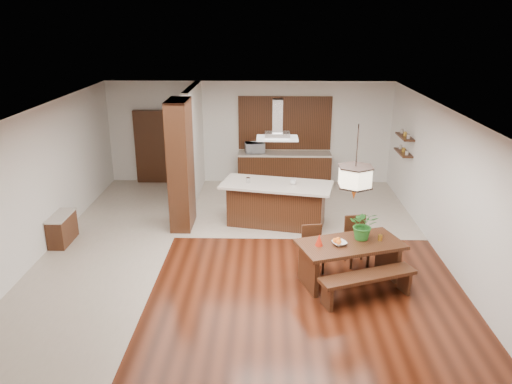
{
  "coord_description": "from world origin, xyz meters",
  "views": [
    {
      "loc": [
        0.53,
        -9.39,
        4.54
      ],
      "look_at": [
        0.3,
        0.0,
        1.25
      ],
      "focal_mm": 35.0,
      "sensor_mm": 36.0,
      "label": 1
    }
  ],
  "objects_px": {
    "dining_bench": "(367,287)",
    "microwave": "(255,148)",
    "kitchen_island": "(276,204)",
    "dining_table": "(350,253)",
    "dining_chair_right": "(357,242)",
    "pendant_lantern": "(356,163)",
    "range_hood": "(278,119)",
    "dining_chair_left": "(313,250)",
    "hallway_console": "(62,229)",
    "fruit_bowl": "(339,243)",
    "foliage_plant": "(364,225)",
    "island_cup": "(293,182)"
  },
  "relations": [
    {
      "from": "dining_bench",
      "to": "microwave",
      "type": "bearing_deg",
      "value": 108.61
    },
    {
      "from": "dining_bench",
      "to": "kitchen_island",
      "type": "height_order",
      "value": "kitchen_island"
    },
    {
      "from": "dining_table",
      "to": "microwave",
      "type": "bearing_deg",
      "value": 108.59
    },
    {
      "from": "dining_bench",
      "to": "kitchen_island",
      "type": "relative_size",
      "value": 0.65
    },
    {
      "from": "kitchen_island",
      "to": "dining_chair_right",
      "type": "bearing_deg",
      "value": -39.15
    },
    {
      "from": "pendant_lantern",
      "to": "range_hood",
      "type": "xyz_separation_m",
      "value": [
        -1.28,
        2.59,
        0.22
      ]
    },
    {
      "from": "dining_chair_left",
      "to": "pendant_lantern",
      "type": "bearing_deg",
      "value": -41.17
    },
    {
      "from": "dining_bench",
      "to": "microwave",
      "type": "height_order",
      "value": "microwave"
    },
    {
      "from": "hallway_console",
      "to": "dining_bench",
      "type": "relative_size",
      "value": 0.51
    },
    {
      "from": "hallway_console",
      "to": "range_hood",
      "type": "xyz_separation_m",
      "value": [
        4.54,
        1.09,
        2.15
      ]
    },
    {
      "from": "hallway_console",
      "to": "fruit_bowl",
      "type": "bearing_deg",
      "value": -15.85
    },
    {
      "from": "dining_bench",
      "to": "pendant_lantern",
      "type": "distance_m",
      "value": 2.11
    },
    {
      "from": "pendant_lantern",
      "to": "foliage_plant",
      "type": "height_order",
      "value": "pendant_lantern"
    },
    {
      "from": "pendant_lantern",
      "to": "range_hood",
      "type": "distance_m",
      "value": 2.9
    },
    {
      "from": "hallway_console",
      "to": "island_cup",
      "type": "distance_m",
      "value": 5.06
    },
    {
      "from": "dining_chair_left",
      "to": "dining_table",
      "type": "bearing_deg",
      "value": -41.17
    },
    {
      "from": "pendant_lantern",
      "to": "fruit_bowl",
      "type": "bearing_deg",
      "value": -156.93
    },
    {
      "from": "hallway_console",
      "to": "island_cup",
      "type": "height_order",
      "value": "island_cup"
    },
    {
      "from": "hallway_console",
      "to": "kitchen_island",
      "type": "xyz_separation_m",
      "value": [
        4.54,
        1.08,
        0.21
      ]
    },
    {
      "from": "dining_bench",
      "to": "fruit_bowl",
      "type": "height_order",
      "value": "fruit_bowl"
    },
    {
      "from": "fruit_bowl",
      "to": "island_cup",
      "type": "bearing_deg",
      "value": 105.19
    },
    {
      "from": "island_cup",
      "to": "dining_chair_left",
      "type": "bearing_deg",
      "value": -81.94
    },
    {
      "from": "foliage_plant",
      "to": "island_cup",
      "type": "relative_size",
      "value": 4.23
    },
    {
      "from": "dining_chair_right",
      "to": "range_hood",
      "type": "xyz_separation_m",
      "value": [
        -1.53,
        1.91,
        1.99
      ]
    },
    {
      "from": "dining_table",
      "to": "kitchen_island",
      "type": "bearing_deg",
      "value": 116.29
    },
    {
      "from": "dining_chair_left",
      "to": "fruit_bowl",
      "type": "xyz_separation_m",
      "value": [
        0.4,
        -0.47,
        0.36
      ]
    },
    {
      "from": "dining_table",
      "to": "kitchen_island",
      "type": "relative_size",
      "value": 0.77
    },
    {
      "from": "dining_chair_left",
      "to": "island_cup",
      "type": "relative_size",
      "value": 6.66
    },
    {
      "from": "dining_chair_left",
      "to": "microwave",
      "type": "xyz_separation_m",
      "value": [
        -1.23,
        5.11,
        0.66
      ]
    },
    {
      "from": "island_cup",
      "to": "pendant_lantern",
      "type": "bearing_deg",
      "value": -69.85
    },
    {
      "from": "dining_chair_right",
      "to": "pendant_lantern",
      "type": "relative_size",
      "value": 0.72
    },
    {
      "from": "dining_chair_right",
      "to": "dining_chair_left",
      "type": "bearing_deg",
      "value": -172.26
    },
    {
      "from": "hallway_console",
      "to": "dining_table",
      "type": "distance_m",
      "value": 6.02
    },
    {
      "from": "kitchen_island",
      "to": "range_hood",
      "type": "xyz_separation_m",
      "value": [
        0.0,
        0.0,
        1.94
      ]
    },
    {
      "from": "hallway_console",
      "to": "island_cup",
      "type": "relative_size",
      "value": 6.72
    },
    {
      "from": "kitchen_island",
      "to": "microwave",
      "type": "xyz_separation_m",
      "value": [
        -0.57,
        2.91,
        0.57
      ]
    },
    {
      "from": "fruit_bowl",
      "to": "island_cup",
      "type": "xyz_separation_m",
      "value": [
        -0.7,
        2.58,
        0.27
      ]
    },
    {
      "from": "pendant_lantern",
      "to": "fruit_bowl",
      "type": "distance_m",
      "value": 1.47
    },
    {
      "from": "dining_chair_right",
      "to": "kitchen_island",
      "type": "xyz_separation_m",
      "value": [
        -1.53,
        1.91,
        0.05
      ]
    },
    {
      "from": "kitchen_island",
      "to": "island_cup",
      "type": "xyz_separation_m",
      "value": [
        0.36,
        -0.1,
        0.55
      ]
    },
    {
      "from": "foliage_plant",
      "to": "microwave",
      "type": "xyz_separation_m",
      "value": [
        -2.09,
        5.33,
        0.05
      ]
    },
    {
      "from": "foliage_plant",
      "to": "range_hood",
      "type": "xyz_separation_m",
      "value": [
        -1.52,
        2.43,
        1.42
      ]
    },
    {
      "from": "dining_table",
      "to": "foliage_plant",
      "type": "distance_m",
      "value": 0.56
    },
    {
      "from": "hallway_console",
      "to": "pendant_lantern",
      "type": "bearing_deg",
      "value": -14.46
    },
    {
      "from": "dining_table",
      "to": "dining_bench",
      "type": "xyz_separation_m",
      "value": [
        0.21,
        -0.63,
        -0.32
      ]
    },
    {
      "from": "hallway_console",
      "to": "dining_chair_right",
      "type": "relative_size",
      "value": 0.93
    },
    {
      "from": "dining_bench",
      "to": "dining_chair_right",
      "type": "relative_size",
      "value": 1.81
    },
    {
      "from": "dining_table",
      "to": "range_hood",
      "type": "xyz_separation_m",
      "value": [
        -1.28,
        2.59,
        1.9
      ]
    },
    {
      "from": "fruit_bowl",
      "to": "range_hood",
      "type": "bearing_deg",
      "value": 111.65
    },
    {
      "from": "dining_table",
      "to": "dining_chair_left",
      "type": "bearing_deg",
      "value": 148.07
    }
  ]
}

